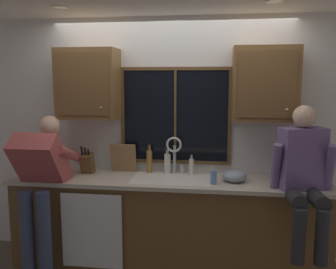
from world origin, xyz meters
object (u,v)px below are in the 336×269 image
at_px(person_standing, 41,179).
at_px(knife_block, 87,163).
at_px(cutting_board, 123,158).
at_px(bottle_green_glass, 149,161).
at_px(person_sitting_on_counter, 304,172).
at_px(soap_dispenser, 213,177).
at_px(mixing_bowl, 234,176).
at_px(bottle_tall_clear, 191,166).
at_px(bottle_amber_small, 167,163).

distance_m(person_standing, knife_block, 0.52).
height_order(cutting_board, bottle_green_glass, bottle_green_glass).
relative_size(person_sitting_on_counter, bottle_green_glass, 4.06).
relative_size(cutting_board, soap_dispenser, 1.72).
distance_m(mixing_bowl, bottle_green_glass, 0.92).
bearing_deg(cutting_board, bottle_tall_clear, -2.37).
xyz_separation_m(cutting_board, soap_dispenser, (0.97, -0.34, -0.08)).
relative_size(cutting_board, bottle_green_glass, 1.00).
relative_size(person_standing, bottle_green_glass, 4.98).
relative_size(person_sitting_on_counter, bottle_tall_clear, 5.71).
bearing_deg(cutting_board, person_sitting_on_counter, -15.54).
bearing_deg(person_standing, mixing_bowl, 9.17).
bearing_deg(knife_block, bottle_tall_clear, 4.70).
height_order(person_sitting_on_counter, bottle_amber_small, person_sitting_on_counter).
distance_m(person_sitting_on_counter, bottle_green_glass, 1.55).
relative_size(person_sitting_on_counter, cutting_board, 4.06).
height_order(soap_dispenser, bottle_green_glass, bottle_green_glass).
bearing_deg(knife_block, cutting_board, 18.49).
bearing_deg(soap_dispenser, person_standing, -173.68).
bearing_deg(person_sitting_on_counter, mixing_bowl, 155.89).
xyz_separation_m(person_standing, person_sitting_on_counter, (2.44, 0.04, 0.15)).
xyz_separation_m(person_sitting_on_counter, knife_block, (-2.12, 0.37, -0.08)).
distance_m(person_standing, person_sitting_on_counter, 2.44).
distance_m(person_sitting_on_counter, knife_block, 2.15).
bearing_deg(mixing_bowl, cutting_board, 169.07).
xyz_separation_m(person_standing, bottle_green_glass, (0.96, 0.52, 0.09)).
xyz_separation_m(person_standing, soap_dispenser, (1.65, 0.18, 0.03)).
bearing_deg(mixing_bowl, knife_block, 176.06).
relative_size(soap_dispenser, bottle_amber_small, 0.66).
distance_m(mixing_bowl, soap_dispenser, 0.23).
bearing_deg(person_sitting_on_counter, bottle_amber_small, 159.72).
height_order(person_standing, bottle_green_glass, person_standing).
height_order(person_standing, bottle_amber_small, person_standing).
distance_m(person_sitting_on_counter, bottle_amber_small, 1.36).
relative_size(knife_block, bottle_green_glass, 1.04).
bearing_deg(bottle_green_glass, knife_block, -169.65).
height_order(bottle_tall_clear, bottle_amber_small, bottle_amber_small).
distance_m(soap_dispenser, bottle_green_glass, 0.77).
bearing_deg(bottle_green_glass, mixing_bowl, -14.16).
xyz_separation_m(knife_block, soap_dispenser, (1.33, -0.22, -0.04)).
distance_m(person_sitting_on_counter, soap_dispenser, 0.81).
bearing_deg(bottle_amber_small, bottle_green_glass, 175.85).
height_order(person_standing, mixing_bowl, person_standing).
bearing_deg(cutting_board, person_standing, -142.36).
bearing_deg(soap_dispenser, person_sitting_on_counter, -10.54).
xyz_separation_m(knife_block, bottle_tall_clear, (1.09, 0.09, -0.02)).
bearing_deg(knife_block, person_sitting_on_counter, -9.86).
distance_m(person_sitting_on_counter, cutting_board, 1.82).
bearing_deg(bottle_amber_small, cutting_board, 177.99).
bearing_deg(mixing_bowl, bottle_green_glass, 165.84).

